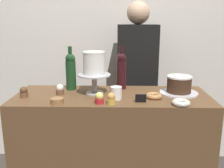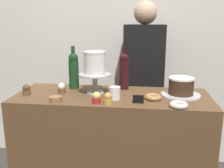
{
  "view_description": "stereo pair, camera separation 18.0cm",
  "coord_description": "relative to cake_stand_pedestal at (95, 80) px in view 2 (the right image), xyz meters",
  "views": [
    {
      "loc": [
        0.04,
        -1.75,
        1.45
      ],
      "look_at": [
        0.0,
        0.0,
        1.01
      ],
      "focal_mm": 41.6,
      "sensor_mm": 36.0,
      "label": 1
    },
    {
      "loc": [
        0.22,
        -1.74,
        1.45
      ],
      "look_at": [
        0.0,
        0.0,
        1.01
      ],
      "focal_mm": 41.6,
      "sensor_mm": 36.0,
      "label": 2
    }
  ],
  "objects": [
    {
      "name": "wine_bottle_dark_red",
      "position": [
        0.19,
        0.16,
        0.05
      ],
      "size": [
        0.08,
        0.08,
        0.33
      ],
      "color": "black",
      "rests_on": "display_counter"
    },
    {
      "name": "chocolate_round_cake",
      "position": [
        0.6,
        0.02,
        -0.03
      ],
      "size": [
        0.17,
        0.17,
        0.12
      ],
      "color": "#3D2619",
      "rests_on": "silver_serving_platter"
    },
    {
      "name": "cupcake_chocolate",
      "position": [
        -0.48,
        -0.09,
        -0.06
      ],
      "size": [
        0.06,
        0.06,
        0.07
      ],
      "color": "brown",
      "rests_on": "display_counter"
    },
    {
      "name": "back_wall",
      "position": [
        0.13,
        0.81,
        0.28
      ],
      "size": [
        6.0,
        0.05,
        2.6
      ],
      "color": "silver",
      "rests_on": "ground_plane"
    },
    {
      "name": "donut_maple",
      "position": [
        0.41,
        -0.09,
        -0.08
      ],
      "size": [
        0.11,
        0.11,
        0.03
      ],
      "color": "#B27F47",
      "rests_on": "display_counter"
    },
    {
      "name": "display_counter",
      "position": [
        0.13,
        -0.03,
        -0.56
      ],
      "size": [
        1.37,
        0.53,
        0.93
      ],
      "color": "brown",
      "rests_on": "ground_plane"
    },
    {
      "name": "cake_stand_pedestal",
      "position": [
        0.0,
        0.0,
        0.0
      ],
      "size": [
        0.23,
        0.23,
        0.14
      ],
      "color": "#B2B2B7",
      "rests_on": "display_counter"
    },
    {
      "name": "price_sign_chalkboard",
      "position": [
        0.31,
        -0.18,
        -0.07
      ],
      "size": [
        0.07,
        0.01,
        0.05
      ],
      "color": "black",
      "rests_on": "display_counter"
    },
    {
      "name": "wine_bottle_green",
      "position": [
        -0.19,
        0.12,
        0.05
      ],
      "size": [
        0.08,
        0.08,
        0.33
      ],
      "color": "#193D1E",
      "rests_on": "display_counter"
    },
    {
      "name": "donut_sugar",
      "position": [
        0.56,
        -0.24,
        -0.08
      ],
      "size": [
        0.11,
        0.11,
        0.03
      ],
      "color": "silver",
      "rests_on": "display_counter"
    },
    {
      "name": "barista_figure",
      "position": [
        0.34,
        0.56,
        -0.19
      ],
      "size": [
        0.36,
        0.22,
        1.6
      ],
      "color": "black",
      "rests_on": "ground_plane"
    },
    {
      "name": "silver_serving_platter",
      "position": [
        0.6,
        0.02,
        -0.09
      ],
      "size": [
        0.27,
        0.27,
        0.01
      ],
      "color": "silver",
      "rests_on": "display_counter"
    },
    {
      "name": "cookie_stack",
      "position": [
        -0.22,
        -0.22,
        -0.08
      ],
      "size": [
        0.08,
        0.08,
        0.03
      ],
      "color": "olive",
      "rests_on": "display_counter"
    },
    {
      "name": "cupcake_vanilla",
      "position": [
        -0.24,
        -0.02,
        -0.06
      ],
      "size": [
        0.06,
        0.06,
        0.07
      ],
      "color": "brown",
      "rests_on": "display_counter"
    },
    {
      "name": "cupcake_lemon",
      "position": [
        0.05,
        -0.21,
        -0.06
      ],
      "size": [
        0.06,
        0.06,
        0.07
      ],
      "color": "red",
      "rests_on": "display_counter"
    },
    {
      "name": "cupcake_caramel",
      "position": [
        0.13,
        -0.22,
        -0.06
      ],
      "size": [
        0.06,
        0.06,
        0.07
      ],
      "color": "gold",
      "rests_on": "display_counter"
    },
    {
      "name": "white_layer_cake",
      "position": [
        0.0,
        0.0,
        0.13
      ],
      "size": [
        0.15,
        0.15,
        0.16
      ],
      "color": "white",
      "rests_on": "cake_stand_pedestal"
    },
    {
      "name": "coffee_cup_ceramic",
      "position": [
        0.15,
        -0.12,
        -0.06
      ],
      "size": [
        0.08,
        0.08,
        0.08
      ],
      "color": "white",
      "rests_on": "display_counter"
    }
  ]
}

